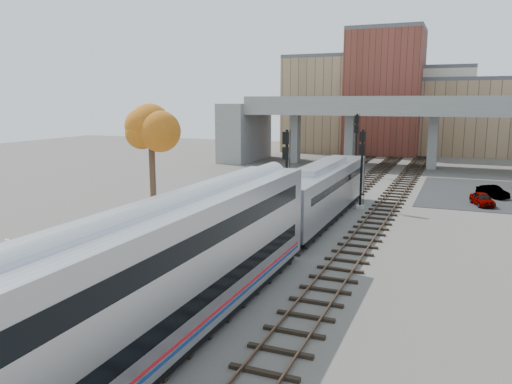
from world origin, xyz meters
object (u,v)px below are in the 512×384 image
Objects in this scene: locomotive at (322,190)px; car_b at (493,192)px; signal_mast_near at (286,178)px; signal_mast_mid at (361,171)px; signal_mast_far at (356,145)px; coach at (148,284)px; car_a at (482,199)px; tree at (151,136)px.

locomotive reaches higher than car_b.
signal_mast_near is 1.04× the size of signal_mast_mid.
signal_mast_near is (-2.10, -2.18, 1.11)m from locomotive.
coach is at bearing -87.38° from signal_mast_far.
signal_mast_near is 8.27m from signal_mast_mid.
car_a is at bearing 42.31° from signal_mast_near.
car_b is (1.01, 4.32, -0.01)m from car_a.
car_b is (12.51, 14.51, -1.69)m from locomotive.
locomotive is at bearing -167.42° from car_b.
locomotive is 13.18m from tree.
coach is 3.78× the size of signal_mast_mid.
car_b is (14.61, 16.70, -2.80)m from signal_mast_near.
coach reaches higher than locomotive.
coach is 19.99m from tree.
signal_mast_far is (-2.10, 23.33, 1.46)m from locomotive.
car_a is 0.99× the size of car_b.
coach reaches higher than car_a.
coach is 3.37× the size of signal_mast_far.
tree is at bearing 123.47° from coach.
car_a is (13.60, 12.38, -2.78)m from signal_mast_near.
signal_mast_mid is at bearing 41.13° from tree.
signal_mast_far is at bearing 112.25° from car_b.
signal_mast_near is at bearing 95.87° from coach.
signal_mast_near is at bearing -155.47° from car_a.
locomotive is 2.88× the size of signal_mast_mid.
coach is at bearing -90.00° from locomotive.
signal_mast_far reaches higher than car_b.
signal_mast_mid is at bearing -77.39° from signal_mast_far.
car_b is at bearing 59.01° from car_a.
coach is 34.82m from car_a.
car_b is (10.51, 9.52, -2.61)m from signal_mast_mid.
locomotive is at bearing 46.12° from signal_mast_near.
coach is 27.67m from signal_mast_mid.
car_b is (23.35, 20.73, -5.90)m from tree.
coach is at bearing -94.14° from signal_mast_mid.
signal_mast_mid is 11.13m from car_a.
car_a is at bearing 36.30° from tree.
signal_mast_mid is at bearing 60.26° from signal_mast_near.
locomotive is 15.46m from car_a.
coach is 7.49× the size of car_b.
signal_mast_near reaches higher than coach.
tree is 28.33m from car_a.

